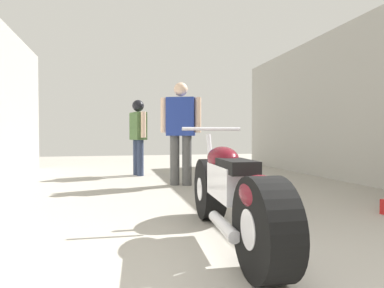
# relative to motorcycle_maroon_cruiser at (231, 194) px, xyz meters

# --- Properties ---
(ground_plane) EXTENTS (18.97, 18.97, 0.00)m
(ground_plane) POSITION_rel_motorcycle_maroon_cruiser_xyz_m (0.20, 2.32, -0.39)
(ground_plane) COLOR #9E998E
(garage_partition_right) EXTENTS (0.08, 8.69, 2.97)m
(garage_partition_right) POSITION_rel_motorcycle_maroon_cruiser_xyz_m (3.32, 2.32, 1.09)
(garage_partition_right) COLOR #A3A099
(garage_partition_right) RESTS_ON ground_plane
(motorcycle_maroon_cruiser) EXTENTS (0.60, 2.02, 0.94)m
(motorcycle_maroon_cruiser) POSITION_rel_motorcycle_maroon_cruiser_xyz_m (0.00, 0.00, 0.00)
(motorcycle_maroon_cruiser) COLOR black
(motorcycle_maroon_cruiser) RESTS_ON ground_plane
(mechanic_in_blue) EXTENTS (0.71, 0.41, 1.79)m
(mechanic_in_blue) POSITION_rel_motorcycle_maroon_cruiser_xyz_m (0.21, 2.96, 0.62)
(mechanic_in_blue) COLOR #4C4C4C
(mechanic_in_blue) RESTS_ON ground_plane
(mechanic_with_helmet) EXTENTS (0.36, 0.64, 1.65)m
(mechanic_with_helmet) POSITION_rel_motorcycle_maroon_cruiser_xyz_m (-0.41, 4.51, 0.60)
(mechanic_with_helmet) COLOR #2D3851
(mechanic_with_helmet) RESTS_ON ground_plane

